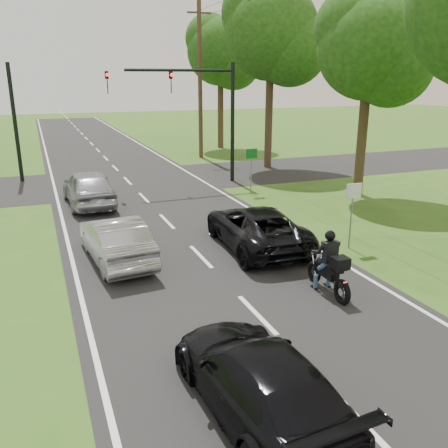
{
  "coord_description": "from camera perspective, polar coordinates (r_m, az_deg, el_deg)",
  "views": [
    {
      "loc": [
        -4.34,
        -8.88,
        5.25
      ],
      "look_at": [
        0.37,
        3.0,
        1.3
      ],
      "focal_mm": 38.0,
      "sensor_mm": 36.0,
      "label": 1
    }
  ],
  "objects": [
    {
      "name": "cross_road",
      "position": [
        25.8,
        -11.52,
        5.1
      ],
      "size": [
        60.0,
        7.0,
        0.01
      ],
      "primitive_type": "cube",
      "color": "black",
      "rests_on": "ground"
    },
    {
      "name": "utility_pole_far",
      "position": [
        32.63,
        -2.9,
        16.86
      ],
      "size": [
        1.6,
        0.28,
        10.0
      ],
      "color": "#4F3524",
      "rests_on": "ground"
    },
    {
      "name": "signal_pole_far",
      "position": [
        26.99,
        -23.83,
        10.97
      ],
      "size": [
        0.2,
        0.2,
        6.0
      ],
      "primitive_type": "cylinder",
      "color": "black",
      "rests_on": "ground"
    },
    {
      "name": "dark_car_behind",
      "position": [
        8.01,
        4.23,
        -18.13
      ],
      "size": [
        1.96,
        4.35,
        1.24
      ],
      "primitive_type": "imported",
      "rotation": [
        0.0,
        0.0,
        3.2
      ],
      "color": "black",
      "rests_on": "road"
    },
    {
      "name": "tree_row_e",
      "position": [
        37.35,
        0.12,
        19.6
      ],
      "size": [
        5.28,
        5.12,
        9.61
      ],
      "color": "#332316",
      "rests_on": "ground"
    },
    {
      "name": "road",
      "position": [
        20.07,
        -8.37,
        1.84
      ],
      "size": [
        8.0,
        100.0,
        0.01
      ],
      "primitive_type": "cube",
      "color": "black",
      "rests_on": "ground"
    },
    {
      "name": "sign_white",
      "position": [
        15.36,
        15.25,
        2.8
      ],
      "size": [
        0.55,
        0.07,
        2.12
      ],
      "color": "slate",
      "rests_on": "ground"
    },
    {
      "name": "tree_row_d",
      "position": [
        29.03,
        6.48,
        21.38
      ],
      "size": [
        5.76,
        5.58,
        10.45
      ],
      "color": "#332316",
      "rests_on": "ground"
    },
    {
      "name": "traffic_signal",
      "position": [
        24.16,
        -3.17,
        14.51
      ],
      "size": [
        6.38,
        0.44,
        6.0
      ],
      "color": "black",
      "rests_on": "ground"
    },
    {
      "name": "tree_row_c",
      "position": [
        22.63,
        17.91,
        18.89
      ],
      "size": [
        4.8,
        4.65,
        8.76
      ],
      "color": "#332316",
      "rests_on": "ground"
    },
    {
      "name": "silver_suv",
      "position": [
        21.03,
        -15.98,
        4.24
      ],
      "size": [
        2.02,
        4.61,
        1.54
      ],
      "primitive_type": "imported",
      "rotation": [
        0.0,
        0.0,
        3.18
      ],
      "color": "#9E9FA6",
      "rests_on": "road"
    },
    {
      "name": "sign_green",
      "position": [
        22.21,
        3.31,
        7.68
      ],
      "size": [
        0.55,
        0.07,
        2.12
      ],
      "color": "slate",
      "rests_on": "ground"
    },
    {
      "name": "ground",
      "position": [
        11.2,
        3.98,
        -10.84
      ],
      "size": [
        140.0,
        140.0,
        0.0
      ],
      "primitive_type": "plane",
      "color": "#305A19",
      "rests_on": "ground"
    },
    {
      "name": "silver_sedan",
      "position": [
        14.33,
        -12.89,
        -1.86
      ],
      "size": [
        1.75,
        4.18,
        1.34
      ],
      "primitive_type": "imported",
      "rotation": [
        0.0,
        0.0,
        3.22
      ],
      "color": "#9F9EA3",
      "rests_on": "road"
    },
    {
      "name": "motorcycle_rider",
      "position": [
        12.23,
        12.61,
        -5.31
      ],
      "size": [
        0.55,
        1.95,
        1.68
      ],
      "rotation": [
        0.0,
        0.0,
        -0.04
      ],
      "color": "black",
      "rests_on": "ground"
    },
    {
      "name": "dark_suv",
      "position": [
        15.21,
        3.85,
        -0.35
      ],
      "size": [
        2.49,
        4.94,
        1.34
      ],
      "primitive_type": "imported",
      "rotation": [
        0.0,
        0.0,
        3.09
      ],
      "color": "black",
      "rests_on": "road"
    }
  ]
}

